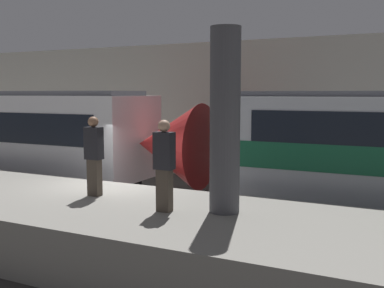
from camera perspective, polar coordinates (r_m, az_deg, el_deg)
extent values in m
plane|color=#33302D|center=(12.11, -9.26, -9.97)|extent=(120.00, 120.00, 0.00)
cube|color=gray|center=(10.50, -15.42, -9.54)|extent=(40.00, 3.85, 1.11)
cube|color=#B2AD9E|center=(18.06, 3.93, 4.28)|extent=(50.00, 0.15, 5.44)
cylinder|color=#47474C|center=(8.59, 4.21, 2.91)|extent=(0.58, 0.58, 3.54)
cone|color=red|center=(13.93, -2.88, -0.15)|extent=(2.20, 2.62, 2.62)
sphere|color=#F2EFCC|center=(13.56, 0.66, -2.09)|extent=(0.20, 0.20, 0.20)
cube|color=black|center=(13.07, 5.29, -0.97)|extent=(0.25, 2.82, 2.21)
cube|color=black|center=(12.97, 5.34, 3.87)|extent=(0.25, 2.53, 0.88)
sphere|color=#EA4C42|center=(12.59, 3.58, -3.03)|extent=(0.18, 0.18, 0.18)
sphere|color=#EA4C42|center=(13.78, 5.61, -2.21)|extent=(0.18, 0.18, 0.18)
cube|color=#473D33|center=(10.35, -12.27, -4.17)|extent=(0.28, 0.20, 0.83)
cube|color=#232328|center=(10.24, -12.37, 0.10)|extent=(0.38, 0.24, 0.72)
sphere|color=#9E7051|center=(10.20, -12.44, 2.77)|extent=(0.23, 0.23, 0.23)
cube|color=#473D33|center=(8.81, -3.52, -5.90)|extent=(0.28, 0.20, 0.83)
cube|color=#232328|center=(8.67, -3.55, -0.86)|extent=(0.38, 0.24, 0.73)
sphere|color=tan|center=(8.63, -3.58, 2.31)|extent=(0.24, 0.24, 0.24)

